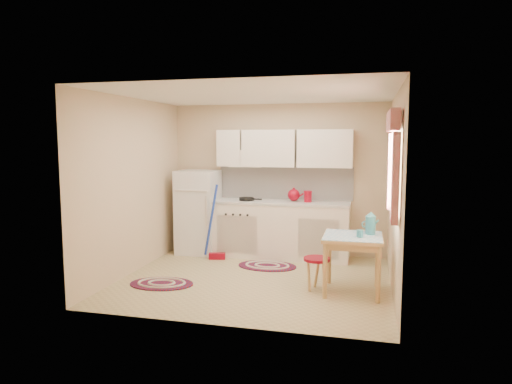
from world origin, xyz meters
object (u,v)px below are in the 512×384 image
base_cabinets (279,230)px  stool (317,274)px  fridge (198,212)px  table (352,264)px

base_cabinets → stool: bearing=-62.9°
fridge → stool: size_ratio=3.33×
base_cabinets → table: size_ratio=3.12×
base_cabinets → fridge: bearing=-177.9°
fridge → table: fridge is taller
base_cabinets → table: 1.95m
base_cabinets → table: base_cabinets is taller
table → stool: (-0.44, -0.02, -0.15)m
base_cabinets → stool: size_ratio=5.36×
table → stool: size_ratio=1.71×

